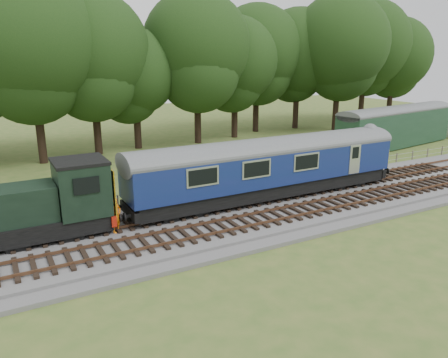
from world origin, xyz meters
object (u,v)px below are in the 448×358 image
worker (116,215)px  parked_coach (396,124)px  shunter_loco (24,210)px  dmu_railcar (269,163)px

worker → parked_coach: parked_coach is taller
worker → parked_coach: size_ratio=0.11×
parked_coach → shunter_loco: bearing=-174.8°
dmu_railcar → shunter_loco: dmu_railcar is taller
worker → parked_coach: 32.52m
dmu_railcar → shunter_loco: 13.94m
worker → dmu_railcar: bearing=-31.5°
dmu_railcar → parked_coach: bearing=21.6°
dmu_railcar → worker: bearing=-174.7°
shunter_loco → worker: size_ratio=4.89×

